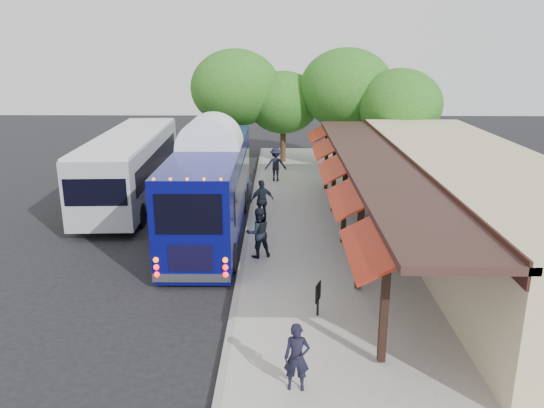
% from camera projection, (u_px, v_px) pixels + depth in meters
% --- Properties ---
extents(ground, '(90.00, 90.00, 0.00)m').
position_uv_depth(ground, '(236.00, 293.00, 16.54)').
color(ground, black).
rests_on(ground, ground).
extents(sidewalk, '(10.00, 40.00, 0.15)m').
position_uv_depth(sidewalk, '(374.00, 246.00, 20.28)').
color(sidewalk, '#9E9B93').
rests_on(sidewalk, ground).
extents(curb, '(0.20, 40.00, 0.16)m').
position_uv_depth(curb, '(246.00, 245.00, 20.35)').
color(curb, gray).
rests_on(curb, ground).
extents(station_shelter, '(8.15, 20.00, 3.60)m').
position_uv_depth(station_shelter, '(468.00, 202.00, 19.73)').
color(station_shelter, tan).
rests_on(station_shelter, ground).
extents(coach_bus, '(2.60, 11.95, 3.80)m').
position_uv_depth(coach_bus, '(212.00, 182.00, 21.82)').
color(coach_bus, '#080A60').
rests_on(coach_bus, ground).
extents(city_bus, '(3.26, 12.45, 3.32)m').
position_uv_depth(city_bus, '(131.00, 164.00, 26.22)').
color(city_bus, '#96999F').
rests_on(city_bus, ground).
extents(ped_a, '(0.58, 0.40, 1.55)m').
position_uv_depth(ped_a, '(297.00, 357.00, 11.46)').
color(ped_a, black).
rests_on(ped_a, sidewalk).
extents(ped_b, '(1.07, 0.95, 1.82)m').
position_uv_depth(ped_b, '(258.00, 233.00, 18.78)').
color(ped_b, black).
rests_on(ped_b, sidewalk).
extents(ped_c, '(1.15, 0.85, 1.81)m').
position_uv_depth(ped_c, '(262.00, 201.00, 22.73)').
color(ped_c, black).
rests_on(ped_c, sidewalk).
extents(ped_d, '(1.23, 0.73, 1.87)m').
position_uv_depth(ped_d, '(276.00, 164.00, 29.64)').
color(ped_d, black).
rests_on(ped_d, sidewalk).
extents(sign_board, '(0.19, 0.43, 0.97)m').
position_uv_depth(sign_board, '(318.00, 294.00, 14.68)').
color(sign_board, black).
rests_on(sign_board, sidewalk).
extents(tree_left, '(4.67, 4.67, 5.97)m').
position_uv_depth(tree_left, '(283.00, 102.00, 33.91)').
color(tree_left, '#382314').
rests_on(tree_left, ground).
extents(tree_mid, '(5.78, 5.78, 7.40)m').
position_uv_depth(tree_mid, '(346.00, 89.00, 32.58)').
color(tree_mid, '#382314').
rests_on(tree_mid, ground).
extents(tree_right, '(4.89, 4.89, 6.26)m').
position_uv_depth(tree_right, '(400.00, 105.00, 30.70)').
color(tree_right, '#382314').
rests_on(tree_right, ground).
extents(tree_far, '(5.72, 5.72, 7.33)m').
position_uv_depth(tree_far, '(235.00, 88.00, 33.71)').
color(tree_far, '#382314').
rests_on(tree_far, ground).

